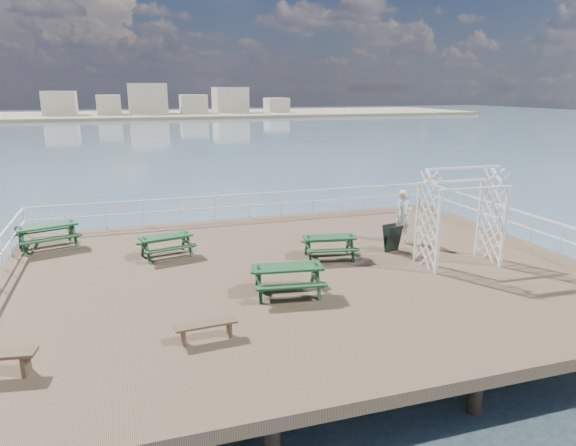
% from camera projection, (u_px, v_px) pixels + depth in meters
% --- Properties ---
extents(ground, '(18.00, 14.00, 0.30)m').
position_uv_depth(ground, '(300.00, 273.00, 16.13)').
color(ground, brown).
rests_on(ground, ground).
extents(sea_backdrop, '(300.00, 300.00, 9.20)m').
position_uv_depth(sea_backdrop, '(187.00, 110.00, 143.46)').
color(sea_backdrop, '#3C5866').
rests_on(sea_backdrop, ground).
extents(railing, '(17.77, 13.76, 1.10)m').
position_uv_depth(railing, '(275.00, 222.00, 18.22)').
color(railing, silver).
rests_on(railing, ground).
extents(picnic_table_a, '(2.37, 2.12, 0.96)m').
position_uv_depth(picnic_table_a, '(47.00, 231.00, 18.04)').
color(picnic_table_a, '#153A1C').
rests_on(picnic_table_a, ground).
extents(picnic_table_b, '(1.96, 1.71, 0.82)m').
position_uv_depth(picnic_table_b, '(166.00, 241.00, 17.15)').
color(picnic_table_b, '#153A1C').
rests_on(picnic_table_b, ground).
extents(picnic_table_c, '(1.92, 1.65, 0.83)m').
position_uv_depth(picnic_table_c, '(329.00, 242.00, 17.03)').
color(picnic_table_c, '#153A1C').
rests_on(picnic_table_c, ground).
extents(picnic_table_d, '(2.10, 1.78, 0.93)m').
position_uv_depth(picnic_table_d, '(287.00, 274.00, 13.97)').
color(picnic_table_d, '#153A1C').
rests_on(picnic_table_d, ground).
extents(flat_bench_far, '(1.42, 0.44, 0.40)m').
position_uv_depth(flat_bench_far, '(206.00, 327.00, 11.49)').
color(flat_bench_far, brown).
rests_on(flat_bench_far, ground).
extents(trellis_arbor, '(2.57, 1.44, 3.15)m').
position_uv_depth(trellis_arbor, '(460.00, 222.00, 16.24)').
color(trellis_arbor, silver).
rests_on(trellis_arbor, ground).
extents(sandwich_board, '(0.66, 0.54, 0.95)m').
position_uv_depth(sandwich_board, '(392.00, 238.00, 17.73)').
color(sandwich_board, black).
rests_on(sandwich_board, ground).
extents(person, '(0.77, 0.57, 1.93)m').
position_uv_depth(person, '(403.00, 216.00, 18.76)').
color(person, silver).
rests_on(person, ground).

